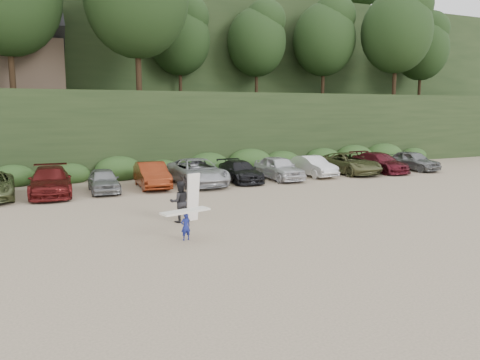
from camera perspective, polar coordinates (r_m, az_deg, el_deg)
name	(u,v)px	position (r m, az deg, el deg)	size (l,w,h in m)	color
ground	(300,215)	(21.28, 7.38, -4.30)	(120.00, 120.00, 0.00)	tan
hillside_backdrop	(127,50)	(54.95, -13.60, 15.21)	(90.00, 41.50, 28.00)	black
parked_cars	(198,173)	(29.55, -5.14, 0.88)	(37.13, 5.90, 1.65)	#A4A4A8
child_surfer	(186,220)	(17.16, -6.66, -4.84)	(1.93, 0.97, 1.12)	navy
adult_surfer	(181,201)	(19.87, -7.20, -2.60)	(1.32, 0.72, 2.06)	black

